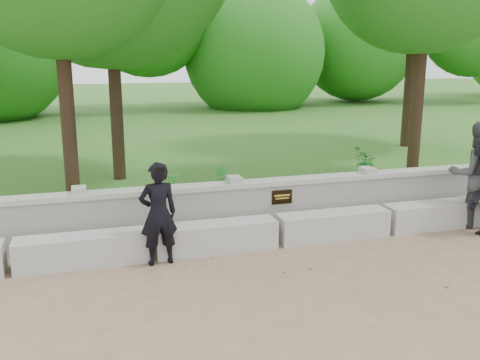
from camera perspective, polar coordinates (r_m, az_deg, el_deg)
The scene contains 10 objects.
ground at distance 7.11m, azimuth 9.41°, elevation -11.83°, with size 80.00×80.00×0.00m, color #927559.
lawn at distance 20.17m, azimuth -8.31°, elevation 5.03°, with size 40.00×22.00×0.25m, color #2E5618.
concrete_bench at distance 8.64m, azimuth 3.93°, elevation -5.43°, with size 11.90×0.45×0.45m.
parapet_wall at distance 9.20m, azimuth 2.42°, elevation -2.68°, with size 12.50×0.35×0.90m.
man_main at distance 7.78m, azimuth -8.71°, elevation -3.57°, with size 0.59×0.53×1.52m.
visitor_left at distance 10.22m, azimuth 23.77°, elevation 0.53°, with size 1.09×0.96×1.87m.
shrub_a at distance 9.39m, azimuth -12.62°, elevation -2.02°, with size 0.33×0.23×0.63m, color #2E8833.
shrub_b at distance 10.94m, azimuth -2.04°, elevation 0.18°, with size 0.29×0.23×0.52m, color #2E8833.
shrub_c at distance 12.57m, azimuth 13.22°, elevation 1.89°, with size 0.59×0.52×0.66m, color #2E8833.
shrub_d at distance 10.29m, azimuth -7.10°, elevation -0.66°, with size 0.31×0.28×0.56m, color #2E8833.
Camera 1 is at (-2.92, -5.74, 3.01)m, focal length 40.00 mm.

